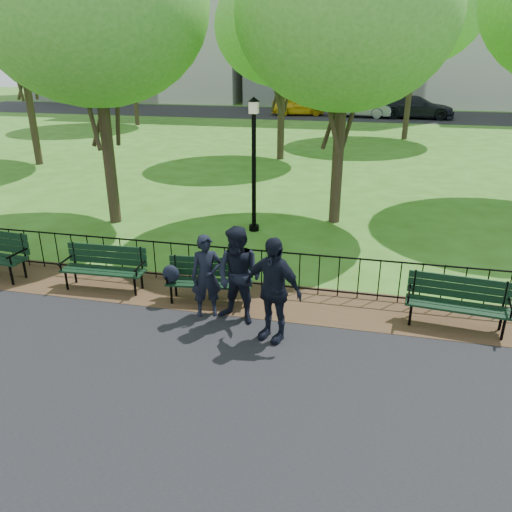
% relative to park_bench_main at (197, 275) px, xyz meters
% --- Properties ---
extents(ground, '(120.00, 120.00, 0.00)m').
position_rel_park_bench_main_xyz_m(ground, '(0.94, -1.19, -0.58)').
color(ground, '#386119').
extents(asphalt_path, '(60.00, 9.20, 0.01)m').
position_rel_park_bench_main_xyz_m(asphalt_path, '(0.94, -4.59, -0.57)').
color(asphalt_path, black).
rests_on(asphalt_path, ground).
extents(dirt_strip, '(60.00, 1.60, 0.01)m').
position_rel_park_bench_main_xyz_m(dirt_strip, '(0.94, 0.31, -0.56)').
color(dirt_strip, '#3A2618').
rests_on(dirt_strip, ground).
extents(far_street, '(70.00, 9.00, 0.01)m').
position_rel_park_bench_main_xyz_m(far_street, '(0.94, 33.81, -0.57)').
color(far_street, black).
rests_on(far_street, ground).
extents(iron_fence, '(24.06, 0.06, 1.00)m').
position_rel_park_bench_main_xyz_m(iron_fence, '(0.94, 0.81, -0.08)').
color(iron_fence, black).
rests_on(iron_fence, ground).
extents(park_bench_main, '(1.77, 0.70, 0.96)m').
position_rel_park_bench_main_xyz_m(park_bench_main, '(0.00, 0.00, 0.00)').
color(park_bench_main, black).
rests_on(park_bench_main, ground).
extents(park_bench_left_a, '(1.78, 0.61, 1.00)m').
position_rel_park_bench_main_xyz_m(park_bench_left_a, '(-2.09, 0.15, -0.00)').
color(park_bench_left_a, black).
rests_on(park_bench_left_a, ground).
extents(park_bench_right_a, '(1.83, 0.74, 1.01)m').
position_rel_park_bench_main_xyz_m(park_bench_right_a, '(4.92, 0.11, 0.00)').
color(park_bench_right_a, black).
rests_on(park_bench_right_a, ground).
extents(lamppost, '(0.33, 0.33, 3.62)m').
position_rel_park_bench_main_xyz_m(lamppost, '(0.13, 4.47, 1.40)').
color(lamppost, black).
rests_on(lamppost, ground).
extents(tree_near_w, '(6.01, 6.01, 8.38)m').
position_rel_park_bench_main_xyz_m(tree_near_w, '(-4.07, 4.34, 5.24)').
color(tree_near_w, '#2D2116').
rests_on(tree_near_w, ground).
extents(tree_near_e, '(5.79, 5.79, 8.07)m').
position_rel_park_bench_main_xyz_m(tree_near_e, '(2.27, 5.80, 5.03)').
color(tree_near_e, '#2D2116').
rests_on(tree_near_e, ground).
extents(tree_far_c, '(5.90, 5.90, 8.22)m').
position_rel_park_bench_main_xyz_m(tree_far_c, '(-0.97, 14.74, 5.13)').
color(tree_far_c, '#2D2116').
rests_on(tree_far_c, ground).
extents(tree_far_e, '(7.17, 7.17, 10.00)m').
position_rel_park_bench_main_xyz_m(tree_far_e, '(5.02, 22.12, 6.37)').
color(tree_far_e, '#2D2116').
rests_on(tree_far_e, ground).
extents(tree_far_w, '(7.35, 7.35, 10.24)m').
position_rel_park_bench_main_xyz_m(tree_far_w, '(-12.81, 24.35, 6.54)').
color(tree_far_w, '#2D2116').
rests_on(tree_far_w, ground).
extents(person_left, '(0.68, 0.57, 1.60)m').
position_rel_park_bench_main_xyz_m(person_left, '(0.38, -0.50, 0.23)').
color(person_left, black).
rests_on(person_left, asphalt_path).
extents(person_mid, '(0.98, 0.68, 1.83)m').
position_rel_park_bench_main_xyz_m(person_mid, '(1.03, -0.61, 0.35)').
color(person_mid, black).
rests_on(person_mid, asphalt_path).
extents(person_right, '(1.19, 0.83, 1.88)m').
position_rel_park_bench_main_xyz_m(person_right, '(1.74, -1.06, 0.37)').
color(person_right, black).
rests_on(person_right, asphalt_path).
extents(taxi, '(4.56, 2.56, 1.46)m').
position_rel_park_bench_main_xyz_m(taxi, '(-2.76, 32.53, 0.17)').
color(taxi, gold).
rests_on(taxi, far_street).
extents(sedan_silver, '(4.98, 2.34, 1.58)m').
position_rel_park_bench_main_xyz_m(sedan_silver, '(2.17, 32.39, 0.22)').
color(sedan_silver, '#999BA0').
rests_on(sedan_silver, far_street).
extents(sedan_dark, '(5.77, 2.52, 1.65)m').
position_rel_park_bench_main_xyz_m(sedan_dark, '(6.24, 32.50, 0.26)').
color(sedan_dark, black).
rests_on(sedan_dark, far_street).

